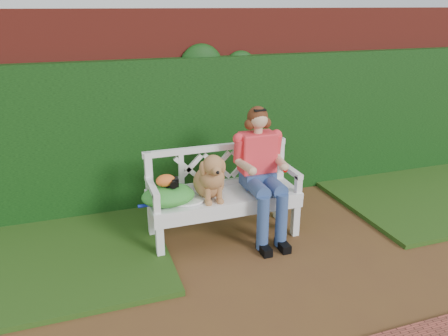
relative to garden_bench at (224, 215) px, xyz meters
name	(u,v)px	position (x,y,z in m)	size (l,w,h in m)	color
ground	(299,265)	(0.48, -0.73, -0.24)	(60.00, 60.00, 0.00)	brown
brick_wall	(230,104)	(0.48, 1.17, 0.86)	(10.00, 0.30, 2.20)	maroon
ivy_hedge	(236,129)	(0.48, 0.95, 0.61)	(10.00, 0.18, 1.70)	#1A5216
grass_left	(23,259)	(-1.92, 0.17, -0.21)	(2.60, 2.00, 0.05)	#1F3E15
grass_right	(435,191)	(2.88, 0.17, -0.21)	(2.60, 2.00, 0.05)	#1F3E15
garden_bench	(224,215)	(0.00, 0.00, 0.00)	(1.58, 0.60, 0.48)	white
seated_woman	(258,176)	(0.36, -0.02, 0.39)	(0.53, 0.71, 1.26)	#DA4664
dog	(210,175)	(-0.16, -0.06, 0.48)	(0.32, 0.44, 0.48)	brown
tennis_racket	(184,200)	(-0.42, -0.06, 0.26)	(0.67, 0.28, 0.03)	silver
green_bag	(168,195)	(-0.57, -0.05, 0.33)	(0.50, 0.39, 0.17)	#278A32
camera_item	(172,182)	(-0.53, -0.04, 0.45)	(0.12, 0.09, 0.08)	black
baseball_glove	(166,181)	(-0.58, -0.03, 0.47)	(0.18, 0.13, 0.12)	orange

